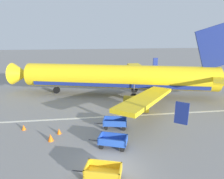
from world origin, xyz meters
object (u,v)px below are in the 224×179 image
Objects in this scene: traffic_cone_by_carts at (24,127)px; baggage_cart_fourth_in_row at (115,123)px; baggage_cart_second_in_row at (103,172)px; traffic_cone_near_plane at (51,137)px; baggage_cart_third_in_row at (113,141)px; airplane at (125,77)px; traffic_cone_mid_apron at (59,131)px.

baggage_cart_fourth_in_row is at bearing -4.64° from traffic_cone_by_carts.
traffic_cone_near_plane is (-4.49, 5.85, -0.25)m from baggage_cart_second_in_row.
airplane is at bearing 74.90° from baggage_cart_third_in_row.
baggage_cart_second_in_row is 5.08× the size of traffic_cone_near_plane.
traffic_cone_by_carts is (-7.68, 8.55, -0.32)m from baggage_cart_second_in_row.
airplane is at bearing 53.08° from traffic_cone_near_plane.
baggage_cart_third_in_row is at bearing 73.14° from baggage_cart_second_in_row.
airplane is 19.60m from baggage_cart_second_in_row.
traffic_cone_mid_apron is at bearing -174.23° from baggage_cart_fourth_in_row.
airplane is 16.64m from traffic_cone_by_carts.
baggage_cart_second_in_row reaches higher than traffic_cone_by_carts.
baggage_cart_second_in_row is 4.23m from baggage_cart_third_in_row.
baggage_cart_fourth_in_row is at bearing 5.77° from traffic_cone_mid_apron.
baggage_cart_fourth_in_row is 9.67m from traffic_cone_by_carts.
baggage_cart_third_in_row is 9.98m from traffic_cone_by_carts.
baggage_cart_third_in_row is (-3.96, -14.69, -2.45)m from airplane.
airplane is 11.69m from baggage_cart_fourth_in_row.
traffic_cone_by_carts is (-12.87, -10.18, -2.77)m from airplane.
traffic_cone_near_plane is (-9.68, -12.89, -2.70)m from airplane.
traffic_cone_near_plane is 1.25× the size of traffic_cone_by_carts.
traffic_cone_by_carts is (-3.81, 1.37, -0.00)m from traffic_cone_mid_apron.
traffic_cone_near_plane is at bearing -40.29° from traffic_cone_by_carts.
baggage_cart_second_in_row is 8.01m from baggage_cart_fourth_in_row.
traffic_cone_near_plane is at bearing -126.92° from airplane.
traffic_cone_mid_apron is (-9.06, -11.56, -2.77)m from airplane.
traffic_cone_mid_apron is (-3.86, 7.18, -0.32)m from baggage_cart_second_in_row.
traffic_cone_by_carts is (-8.91, 4.50, -0.32)m from baggage_cart_third_in_row.
baggage_cart_second_in_row is 1.00× the size of baggage_cart_fourth_in_row.
airplane is at bearing 38.36° from traffic_cone_by_carts.
baggage_cart_fourth_in_row is (1.96, 7.77, 0.00)m from baggage_cart_second_in_row.
airplane is 15.41m from baggage_cart_third_in_row.
airplane reaches higher than baggage_cart_second_in_row.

